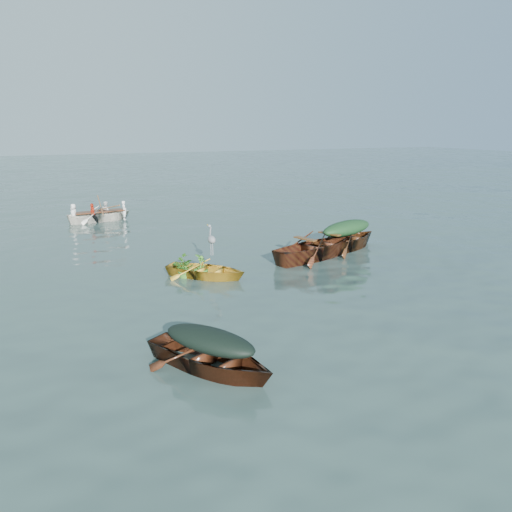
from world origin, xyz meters
The scene contains 13 objects.
ground centered at (0.00, 0.00, 0.00)m, with size 140.00×140.00×0.00m, color #364C47.
yellow_dinghy centered at (-1.79, 1.37, 0.00)m, with size 1.30×3.00×0.80m, color gold.
dark_covered_boat centered at (-3.55, -4.05, 0.00)m, with size 1.29×3.48×0.86m, color #411D0F.
green_tarp_boat centered at (3.81, 2.48, 0.00)m, with size 1.42×4.55×1.07m, color #4E2912.
open_wooden_boat centered at (2.28, 1.92, 0.00)m, with size 1.54×4.95×1.19m, color #532C14.
rowed_boat centered at (-3.38, 11.66, 0.00)m, with size 1.19×3.96×0.93m, color white.
dark_tarp_cover centered at (-3.55, -4.05, 0.63)m, with size 0.71×1.92×0.40m, color black.
green_tarp_cover centered at (3.81, 2.48, 0.80)m, with size 0.78×2.50×0.52m, color #1A3F1E.
thwart_benches centered at (2.28, 1.92, 0.62)m, with size 0.92×2.47×0.04m, color #4E2D12, non-canonical shape.
heron centered at (-1.44, 1.79, 0.86)m, with size 0.28×0.40×0.92m, color gray, non-canonical shape.
dinghy_weeds centered at (-2.16, 1.77, 0.70)m, with size 0.70×0.90×0.60m, color #2F731E.
rowers centered at (-3.38, 11.66, 0.84)m, with size 1.07×2.77×0.76m, color white.
oars centered at (-3.38, 11.66, 0.49)m, with size 2.60×0.60×0.06m, color brown, non-canonical shape.
Camera 1 is at (-6.16, -11.81, 4.26)m, focal length 35.00 mm.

